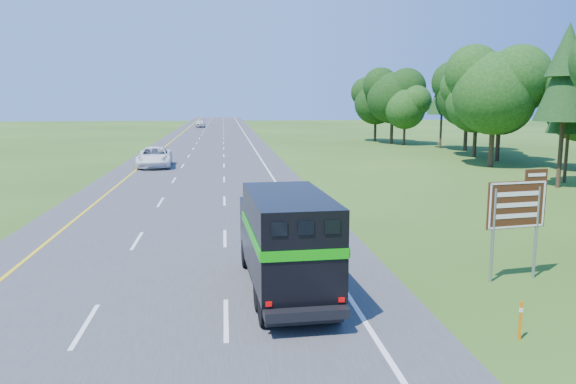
% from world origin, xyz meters
% --- Properties ---
extents(ground, '(300.00, 300.00, 0.00)m').
position_xyz_m(ground, '(0.00, 0.00, 0.00)').
color(ground, '#234311').
rests_on(ground, ground).
extents(road, '(15.00, 260.00, 0.04)m').
position_xyz_m(road, '(0.00, 50.00, 0.02)').
color(road, '#38383A').
rests_on(road, ground).
extents(lane_markings, '(11.15, 260.00, 0.01)m').
position_xyz_m(lane_markings, '(0.00, 50.00, 0.04)').
color(lane_markings, yellow).
rests_on(lane_markings, road).
extents(tree_wall_right, '(16.00, 100.00, 12.00)m').
position_xyz_m(tree_wall_right, '(26.00, 30.00, 6.00)').
color(tree_wall_right, '#10330E').
rests_on(tree_wall_right, ground).
extents(horse_truck, '(2.55, 7.19, 3.14)m').
position_xyz_m(horse_truck, '(3.65, 3.95, 1.72)').
color(horse_truck, black).
rests_on(horse_truck, road).
extents(white_suv, '(3.25, 6.42, 1.74)m').
position_xyz_m(white_suv, '(-4.20, 37.62, 0.91)').
color(white_suv, white).
rests_on(white_suv, road).
extents(far_car, '(1.97, 4.72, 1.60)m').
position_xyz_m(far_car, '(-3.02, 109.30, 0.84)').
color(far_car, silver).
rests_on(far_car, road).
extents(exit_sign, '(2.14, 0.39, 3.66)m').
position_xyz_m(exit_sign, '(11.27, 4.46, 2.37)').
color(exit_sign, gray).
rests_on(exit_sign, ground).
extents(delineator, '(0.08, 0.05, 0.99)m').
position_xyz_m(delineator, '(9.04, -0.02, 0.53)').
color(delineator, orange).
rests_on(delineator, ground).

